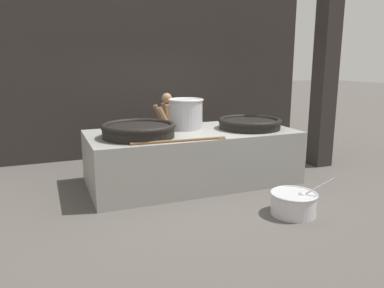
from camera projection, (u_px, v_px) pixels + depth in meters
The scene contains 10 objects.
ground_plane at pixel (192, 181), 6.77m from camera, with size 60.00×60.00×0.00m, color #56514C.
back_wall at pixel (152, 67), 8.57m from camera, with size 7.65×0.24×3.99m, color #2D2826.
support_pillar at pixel (326, 68), 7.45m from camera, with size 0.37×0.37×3.99m, color #2D2826.
hearth_platform at pixel (192, 157), 6.67m from camera, with size 3.61×1.72×0.93m.
giant_wok_near at pixel (139, 130), 6.03m from camera, with size 1.20×1.20×0.23m.
giant_wok_far at pixel (250, 123), 6.81m from camera, with size 1.15×1.15×0.19m.
stock_pot at pixel (186, 113), 6.75m from camera, with size 0.64×0.64×0.54m.
stirring_paddle at pixel (183, 140), 5.71m from camera, with size 1.51×0.14×0.04m.
cook at pixel (167, 127), 7.61m from camera, with size 0.37×0.57×1.51m.
prep_bowl_vegetables at pixel (294, 202), 5.28m from camera, with size 0.76×0.66×0.59m.
Camera 1 is at (-2.42, -6.00, 2.12)m, focal length 35.00 mm.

